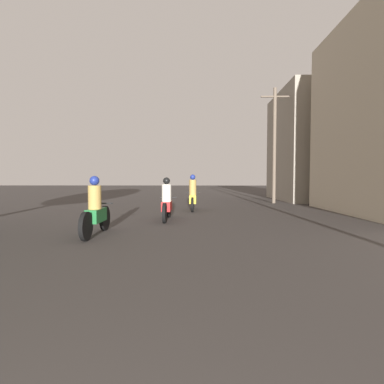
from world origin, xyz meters
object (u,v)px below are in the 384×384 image
(motorcycle_red, at_px, (167,203))
(motorcycle_yellow, at_px, (193,196))
(building_right_far, at_px, (319,146))
(utility_pole_far, at_px, (274,143))
(motorcycle_green, at_px, (96,211))

(motorcycle_red, relative_size, motorcycle_yellow, 1.01)
(building_right_far, xyz_separation_m, utility_pole_far, (-3.60, -2.65, -0.10))
(utility_pole_far, bearing_deg, motorcycle_red, -127.49)
(motorcycle_green, bearing_deg, motorcycle_red, 68.71)
(motorcycle_red, relative_size, building_right_far, 0.29)
(motorcycle_yellow, bearing_deg, utility_pole_far, 30.93)
(motorcycle_green, distance_m, building_right_far, 16.71)
(motorcycle_green, height_order, building_right_far, building_right_far)
(motorcycle_yellow, relative_size, building_right_far, 0.29)
(motorcycle_yellow, distance_m, building_right_far, 10.96)
(motorcycle_red, height_order, building_right_far, building_right_far)
(building_right_far, distance_m, utility_pole_far, 4.47)
(motorcycle_red, height_order, utility_pole_far, utility_pole_far)
(motorcycle_red, bearing_deg, building_right_far, 55.77)
(motorcycle_green, height_order, motorcycle_yellow, motorcycle_yellow)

